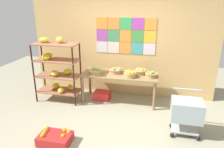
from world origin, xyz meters
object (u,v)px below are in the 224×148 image
object	(u,v)px
banana_shelf_unit	(57,68)
produce_crate_under_table	(102,95)
fruit_basket_centre	(116,70)
shopping_cart	(187,111)
display_table	(120,77)
fruit_basket_right	(96,71)
fruit_basket_back_left	(140,71)
fruit_basket_left	(130,74)
fruit_basket_back_right	(151,74)
orange_crate_foreground	(55,138)

from	to	relation	value
banana_shelf_unit	produce_crate_under_table	size ratio (longest dim) A/B	4.01
fruit_basket_centre	shopping_cart	bearing A→B (deg)	-36.69
display_table	produce_crate_under_table	xyz separation A→B (m)	(-0.44, 0.02, -0.52)
banana_shelf_unit	fruit_basket_right	xyz separation A→B (m)	(0.93, 0.15, -0.07)
display_table	fruit_basket_back_left	xyz separation A→B (m)	(0.46, 0.13, 0.15)
fruit_basket_left	fruit_basket_centre	world-z (taller)	fruit_basket_left
banana_shelf_unit	produce_crate_under_table	world-z (taller)	banana_shelf_unit
produce_crate_under_table	fruit_basket_right	bearing A→B (deg)	-134.14
display_table	shopping_cart	size ratio (longest dim) A/B	2.23
banana_shelf_unit	display_table	distance (m)	1.51
fruit_basket_left	fruit_basket_right	distance (m)	0.81
banana_shelf_unit	fruit_basket_back_right	size ratio (longest dim) A/B	5.37
fruit_basket_right	produce_crate_under_table	distance (m)	0.68
fruit_basket_centre	shopping_cart	world-z (taller)	fruit_basket_centre
shopping_cart	display_table	bearing A→B (deg)	138.04
display_table	fruit_basket_left	size ratio (longest dim) A/B	6.20
banana_shelf_unit	produce_crate_under_table	xyz separation A→B (m)	(1.03, 0.25, -0.73)
fruit_basket_back_left	shopping_cart	world-z (taller)	fruit_basket_back_left
fruit_basket_right	fruit_basket_back_left	world-z (taller)	fruit_basket_back_left
orange_crate_foreground	shopping_cart	distance (m)	2.35
fruit_basket_right	orange_crate_foreground	size ratio (longest dim) A/B	0.61
display_table	fruit_basket_centre	world-z (taller)	fruit_basket_centre
fruit_basket_back_right	fruit_basket_back_left	xyz separation A→B (m)	(-0.27, 0.16, 0.01)
fruit_basket_back_left	orange_crate_foreground	size ratio (longest dim) A/B	0.58
display_table	fruit_basket_back_left	distance (m)	0.50
fruit_basket_left	fruit_basket_back_left	xyz separation A→B (m)	(0.20, 0.28, -0.01)
fruit_basket_back_left	fruit_basket_back_right	bearing A→B (deg)	-30.43
banana_shelf_unit	fruit_basket_right	world-z (taller)	banana_shelf_unit
display_table	fruit_basket_left	world-z (taller)	fruit_basket_left
fruit_basket_left	produce_crate_under_table	bearing A→B (deg)	166.89
display_table	fruit_basket_back_left	size ratio (longest dim) A/B	5.69
fruit_basket_centre	orange_crate_foreground	size ratio (longest dim) A/B	0.61
fruit_basket_centre	fruit_basket_right	xyz separation A→B (m)	(-0.43, -0.17, 0.00)
fruit_basket_centre	fruit_basket_back_left	size ratio (longest dim) A/B	1.05
fruit_basket_back_left	fruit_basket_centre	bearing A→B (deg)	-175.03
fruit_basket_centre	fruit_basket_back_right	world-z (taller)	fruit_basket_centre
banana_shelf_unit	fruit_basket_back_right	xyz separation A→B (m)	(2.20, 0.21, -0.07)
banana_shelf_unit	orange_crate_foreground	xyz separation A→B (m)	(0.70, -1.59, -0.74)
fruit_basket_left	produce_crate_under_table	world-z (taller)	fruit_basket_left
produce_crate_under_table	shopping_cart	distance (m)	2.18
fruit_basket_left	fruit_basket_centre	xyz separation A→B (m)	(-0.38, 0.23, -0.02)
banana_shelf_unit	orange_crate_foreground	size ratio (longest dim) A/B	2.84
fruit_basket_left	fruit_basket_back_right	xyz separation A→B (m)	(0.47, 0.12, -0.02)
display_table	banana_shelf_unit	bearing A→B (deg)	-170.79
banana_shelf_unit	fruit_basket_left	world-z (taller)	banana_shelf_unit
shopping_cart	fruit_basket_back_left	bearing A→B (deg)	123.69
fruit_basket_right	shopping_cart	size ratio (longest dim) A/B	0.42
fruit_basket_left	fruit_basket_centre	bearing A→B (deg)	148.68
banana_shelf_unit	shopping_cart	xyz separation A→B (m)	(2.89, -0.82, -0.37)
banana_shelf_unit	fruit_basket_left	xyz separation A→B (m)	(1.74, 0.09, -0.06)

